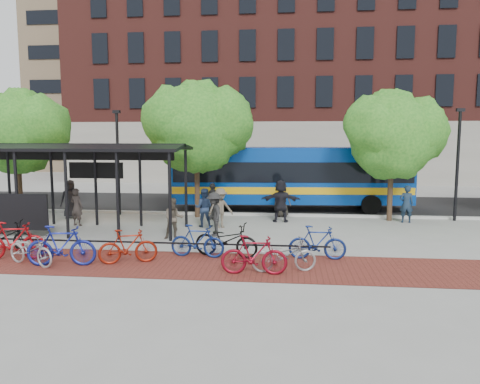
# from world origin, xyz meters

# --- Properties ---
(ground) EXTENTS (160.00, 160.00, 0.00)m
(ground) POSITION_xyz_m (0.00, 0.00, 0.00)
(ground) COLOR #9E9E99
(ground) RESTS_ON ground
(asphalt_street) EXTENTS (160.00, 8.00, 0.01)m
(asphalt_street) POSITION_xyz_m (0.00, 8.00, 0.01)
(asphalt_street) COLOR black
(asphalt_street) RESTS_ON ground
(curb) EXTENTS (160.00, 0.25, 0.12)m
(curb) POSITION_xyz_m (0.00, 4.00, 0.06)
(curb) COLOR #B7B7B2
(curb) RESTS_ON ground
(brick_strip) EXTENTS (24.00, 3.00, 0.01)m
(brick_strip) POSITION_xyz_m (-2.00, -5.00, 0.00)
(brick_strip) COLOR maroon
(brick_strip) RESTS_ON ground
(bike_rack_rail) EXTENTS (12.00, 0.05, 0.95)m
(bike_rack_rail) POSITION_xyz_m (-3.30, -4.10, 0.00)
(bike_rack_rail) COLOR black
(bike_rack_rail) RESTS_ON ground
(building_brick) EXTENTS (55.00, 14.00, 20.00)m
(building_brick) POSITION_xyz_m (10.00, 26.00, 10.00)
(building_brick) COLOR maroon
(building_brick) RESTS_ON ground
(building_tower) EXTENTS (22.00, 22.00, 30.00)m
(building_tower) POSITION_xyz_m (-16.00, 40.00, 15.00)
(building_tower) COLOR #7A664C
(building_tower) RESTS_ON ground
(bus_shelter) EXTENTS (10.60, 3.07, 3.60)m
(bus_shelter) POSITION_xyz_m (-8.13, -0.48, 3.00)
(bus_shelter) COLOR black
(bus_shelter) RESTS_ON ground
(tree_a) EXTENTS (4.90, 4.00, 6.18)m
(tree_a) POSITION_xyz_m (-11.91, 3.35, 4.24)
(tree_a) COLOR #382619
(tree_a) RESTS_ON ground
(tree_b) EXTENTS (5.15, 4.20, 6.47)m
(tree_b) POSITION_xyz_m (-2.90, 3.35, 4.46)
(tree_b) COLOR #382619
(tree_b) RESTS_ON ground
(tree_c) EXTENTS (4.66, 3.80, 5.92)m
(tree_c) POSITION_xyz_m (6.09, 3.35, 4.05)
(tree_c) COLOR #382619
(tree_c) RESTS_ON ground
(lamp_post_left) EXTENTS (0.35, 0.20, 5.12)m
(lamp_post_left) POSITION_xyz_m (-7.00, 3.60, 2.75)
(lamp_post_left) COLOR black
(lamp_post_left) RESTS_ON ground
(lamp_post_right) EXTENTS (0.35, 0.20, 5.12)m
(lamp_post_right) POSITION_xyz_m (9.00, 3.60, 2.75)
(lamp_post_right) COLOR black
(lamp_post_right) RESTS_ON ground
(bus) EXTENTS (12.35, 3.52, 3.29)m
(bus) POSITION_xyz_m (1.46, 5.94, 1.89)
(bus) COLOR #083896
(bus) RESTS_ON ground
(bike_0) EXTENTS (2.09, 1.00, 1.05)m
(bike_0) POSITION_xyz_m (-8.22, -4.02, 0.53)
(bike_0) COLOR black
(bike_0) RESTS_ON ground
(bike_1) EXTENTS (2.12, 1.02, 1.23)m
(bike_1) POSITION_xyz_m (-7.24, -5.03, 0.62)
(bike_1) COLOR maroon
(bike_1) RESTS_ON ground
(bike_2) EXTENTS (1.98, 1.32, 0.98)m
(bike_2) POSITION_xyz_m (-6.35, -5.56, 0.49)
(bike_2) COLOR #A1A1A3
(bike_2) RESTS_ON ground
(bike_3) EXTENTS (2.14, 0.88, 1.25)m
(bike_3) POSITION_xyz_m (-5.39, -5.54, 0.62)
(bike_3) COLOR navy
(bike_3) RESTS_ON ground
(bike_5) EXTENTS (1.85, 1.10, 1.07)m
(bike_5) POSITION_xyz_m (-3.51, -5.04, 0.54)
(bike_5) COLOR maroon
(bike_5) RESTS_ON ground
(bike_7) EXTENTS (1.81, 0.67, 1.07)m
(bike_7) POSITION_xyz_m (-1.53, -4.09, 0.53)
(bike_7) COLOR navy
(bike_7) RESTS_ON ground
(bike_8) EXTENTS (2.24, 1.18, 1.12)m
(bike_8) POSITION_xyz_m (-0.62, -3.94, 0.56)
(bike_8) COLOR black
(bike_8) RESTS_ON ground
(bike_9) EXTENTS (1.90, 0.58, 1.13)m
(bike_9) POSITION_xyz_m (0.43, -5.79, 0.57)
(bike_9) COLOR maroon
(bike_9) RESTS_ON ground
(bike_10) EXTENTS (1.97, 1.03, 0.99)m
(bike_10) POSITION_xyz_m (1.26, -5.43, 0.49)
(bike_10) COLOR gray
(bike_10) RESTS_ON ground
(bike_11) EXTENTS (1.82, 0.53, 1.09)m
(bike_11) POSITION_xyz_m (2.29, -3.96, 0.54)
(bike_11) COLOR navy
(bike_11) RESTS_ON ground
(pedestrian_0) EXTENTS (1.01, 0.79, 1.83)m
(pedestrian_0) POSITION_xyz_m (-8.94, 2.38, 0.91)
(pedestrian_0) COLOR black
(pedestrian_0) RESTS_ON ground
(pedestrian_1) EXTENTS (0.68, 0.54, 1.64)m
(pedestrian_1) POSITION_xyz_m (-7.79, 0.62, 0.82)
(pedestrian_1) COLOR #39312E
(pedestrian_1) RESTS_ON ground
(pedestrian_2) EXTENTS (0.83, 0.66, 1.66)m
(pedestrian_2) POSITION_xyz_m (-2.25, 0.94, 0.83)
(pedestrian_2) COLOR navy
(pedestrian_2) RESTS_ON ground
(pedestrian_3) EXTENTS (1.27, 1.08, 1.70)m
(pedestrian_3) POSITION_xyz_m (-1.51, 0.79, 0.85)
(pedestrian_3) COLOR brown
(pedestrian_3) RESTS_ON ground
(pedestrian_4) EXTENTS (1.06, 0.86, 1.69)m
(pedestrian_4) POSITION_xyz_m (-2.20, 2.92, 0.85)
(pedestrian_4) COLOR #282828
(pedestrian_4) RESTS_ON ground
(pedestrian_5) EXTENTS (1.78, 0.57, 1.92)m
(pedestrian_5) POSITION_xyz_m (1.01, 2.43, 0.96)
(pedestrian_5) COLOR black
(pedestrian_5) RESTS_ON ground
(pedestrian_6) EXTENTS (0.89, 0.67, 1.65)m
(pedestrian_6) POSITION_xyz_m (1.06, 3.80, 0.83)
(pedestrian_6) COLOR #3A352E
(pedestrian_6) RESTS_ON ground
(pedestrian_7) EXTENTS (0.63, 0.42, 1.69)m
(pedestrian_7) POSITION_xyz_m (6.64, 2.87, 0.85)
(pedestrian_7) COLOR #1B2C3F
(pedestrian_7) RESTS_ON ground
(pedestrian_8) EXTENTS (0.92, 0.82, 1.57)m
(pedestrian_8) POSITION_xyz_m (-2.96, -1.50, 0.78)
(pedestrian_8) COLOR brown
(pedestrian_8) RESTS_ON ground
(pedestrian_9) EXTENTS (1.01, 1.27, 1.72)m
(pedestrian_9) POSITION_xyz_m (-1.51, -0.84, 0.86)
(pedestrian_9) COLOR #252525
(pedestrian_9) RESTS_ON ground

